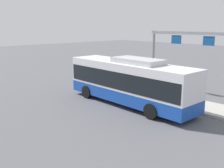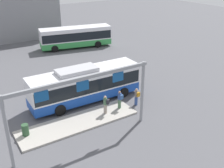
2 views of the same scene
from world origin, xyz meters
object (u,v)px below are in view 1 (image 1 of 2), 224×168
Objects in this scene: person_boarding at (139,81)px; person_waiting_mid at (154,83)px; bus_main at (129,80)px; person_waiting_near at (125,79)px.

person_waiting_mid is (-1.53, -0.10, 0.00)m from person_boarding.
bus_main is at bearing 16.07° from person_boarding.
person_boarding is at bearing -117.63° from person_waiting_mid.
person_waiting_mid is (0.23, -3.20, -0.76)m from bus_main.
bus_main is 6.37× the size of person_waiting_mid.
person_waiting_mid reaches higher than person_waiting_near.
person_waiting_near is 3.29m from person_waiting_mid.
person_waiting_mid is at bearing 80.26° from person_boarding.
person_boarding is 1.00× the size of person_waiting_mid.
bus_main reaches higher than person_waiting_near.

